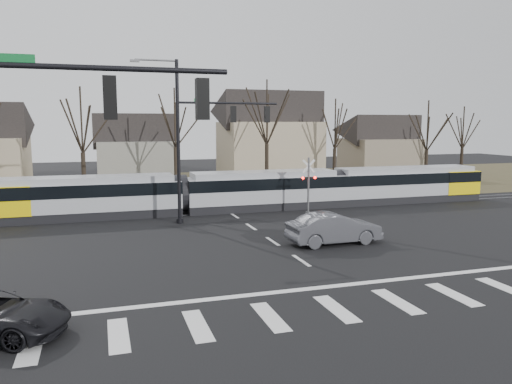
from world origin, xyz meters
name	(u,v)px	position (x,y,z in m)	size (l,w,h in m)	color
ground	(319,273)	(0.00, 0.00, 0.00)	(140.00, 140.00, 0.00)	black
grass_verge	(189,185)	(0.00, 32.00, 0.01)	(140.00, 28.00, 0.01)	#38331E
crosswalk	(367,305)	(0.00, -4.00, 0.01)	(27.00, 2.60, 0.01)	silver
stop_line	(339,286)	(0.00, -1.80, 0.01)	(28.00, 0.35, 0.01)	silver
lane_dashes	(227,211)	(0.00, 16.00, 0.01)	(0.18, 30.00, 0.01)	silver
rail_pair	(228,211)	(0.00, 15.80, 0.03)	(90.00, 1.52, 0.06)	#59595E
tram	(262,189)	(2.65, 16.00, 1.54)	(37.24, 2.76, 2.82)	gray
sedan	(334,228)	(2.92, 4.55, 0.82)	(5.07, 1.93, 1.65)	#414147
signal_pole_near_left	(24,149)	(-10.41, -6.00, 5.70)	(9.28, 0.44, 10.20)	black
signal_pole_far	(203,133)	(-2.41, 12.50, 5.70)	(9.28, 0.44, 10.20)	black
rail_crossing_signal	(308,188)	(5.00, 12.79, 1.89)	(1.08, 0.36, 4.00)	#59595B
tree_row	(221,138)	(2.00, 26.00, 5.00)	(59.20, 7.20, 10.00)	black
house_b	(136,146)	(-5.00, 36.00, 3.97)	(8.64, 7.56, 7.65)	slate
house_c	(269,134)	(9.00, 33.00, 5.23)	(10.80, 8.64, 10.10)	gray
house_d	(380,143)	(24.00, 35.00, 3.97)	(8.64, 7.56, 7.65)	#6A5F4E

